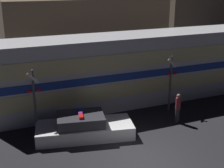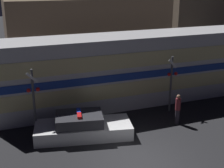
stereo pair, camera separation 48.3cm
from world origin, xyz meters
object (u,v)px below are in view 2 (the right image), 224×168
(train, at_px, (135,69))
(pedestrian, at_px, (178,109))
(police_car, at_px, (82,127))
(crossing_signal_near, at_px, (171,81))

(train, xyz_separation_m, pedestrian, (0.76, -3.89, -1.28))
(police_car, height_order, crossing_signal_near, crossing_signal_near)
(police_car, bearing_deg, train, 49.99)
(pedestrian, distance_m, crossing_signal_near, 1.95)
(police_car, relative_size, crossing_signal_near, 1.51)
(pedestrian, xyz_separation_m, crossing_signal_near, (0.48, 1.59, 1.02))
(train, relative_size, crossing_signal_near, 5.23)
(train, bearing_deg, crossing_signal_near, -61.57)
(train, bearing_deg, police_car, -141.73)
(crossing_signal_near, bearing_deg, pedestrian, -106.99)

